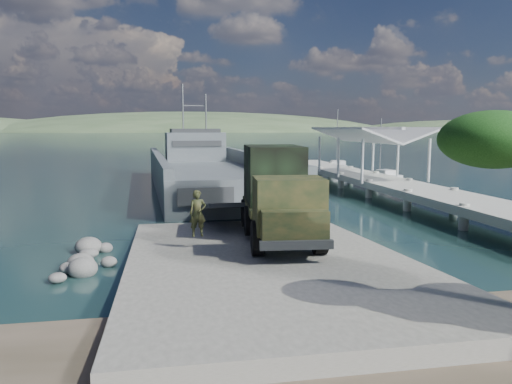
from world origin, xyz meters
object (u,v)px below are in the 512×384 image
soldier (198,223)px  sailboat_far (337,167)px  military_truck (278,193)px  pier (374,173)px  sailboat_near (380,177)px  landing_craft (208,178)px

soldier → sailboat_far: (19.26, 37.53, -1.03)m
military_truck → soldier: (-3.49, -0.92, -1.01)m
sailboat_far → pier: bearing=-89.8°
sailboat_near → military_truck: bearing=-136.9°
pier → soldier: bearing=-130.8°
sailboat_near → soldier: bearing=-141.1°
military_truck → sailboat_far: bearing=71.7°
soldier → military_truck: bearing=11.1°
military_truck → sailboat_near: 30.64m
sailboat_far → sailboat_near: bearing=-74.9°
soldier → sailboat_far: 42.19m
sailboat_near → sailboat_far: (-0.70, 10.85, 0.07)m
landing_craft → sailboat_near: size_ratio=5.67×
landing_craft → military_truck: bearing=-90.0°
sailboat_far → soldier: bearing=-105.8°
military_truck → landing_craft: bearing=97.7°
landing_craft → soldier: 23.07m
military_truck → sailboat_far: (15.76, 36.61, -2.04)m
sailboat_near → pier: bearing=-131.7°
pier → landing_craft: (-12.87, 5.13, -0.75)m
pier → sailboat_far: (3.91, 19.72, -1.20)m
pier → sailboat_near: size_ratio=7.02×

